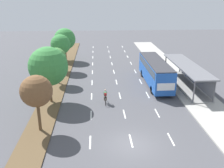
# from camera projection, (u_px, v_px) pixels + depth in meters

# --- Properties ---
(ground_plane) EXTENTS (140.00, 140.00, 0.00)m
(ground_plane) POSITION_uv_depth(u_px,v_px,m) (132.00, 145.00, 20.78)
(ground_plane) COLOR #4C4C51
(median_strip) EXTENTS (2.60, 52.00, 0.12)m
(median_strip) POSITION_uv_depth(u_px,v_px,m) (62.00, 74.00, 39.02)
(median_strip) COLOR brown
(median_strip) RESTS_ON ground
(sidewalk_right) EXTENTS (4.50, 52.00, 0.15)m
(sidewalk_right) POSITION_uv_depth(u_px,v_px,m) (171.00, 72.00, 40.09)
(sidewalk_right) COLOR #ADAAA3
(sidewalk_right) RESTS_ON ground
(lane_divider_left) EXTENTS (0.14, 47.66, 0.01)m
(lane_divider_left) POSITION_uv_depth(u_px,v_px,m) (92.00, 77.00, 37.77)
(lane_divider_left) COLOR white
(lane_divider_left) RESTS_ON ground
(lane_divider_center) EXTENTS (0.14, 47.66, 0.01)m
(lane_divider_center) POSITION_uv_depth(u_px,v_px,m) (115.00, 77.00, 37.98)
(lane_divider_center) COLOR white
(lane_divider_center) RESTS_ON ground
(lane_divider_right) EXTENTS (0.14, 47.66, 0.01)m
(lane_divider_right) POSITION_uv_depth(u_px,v_px,m) (138.00, 76.00, 38.19)
(lane_divider_right) COLOR white
(lane_divider_right) RESTS_ON ground
(bus_shelter) EXTENTS (2.90, 12.82, 2.86)m
(bus_shelter) POSITION_uv_depth(u_px,v_px,m) (188.00, 73.00, 33.45)
(bus_shelter) COLOR gray
(bus_shelter) RESTS_ON sidewalk_right
(bus) EXTENTS (2.54, 11.29, 3.37)m
(bus) POSITION_uv_depth(u_px,v_px,m) (155.00, 70.00, 34.17)
(bus) COLOR #2356B2
(bus) RESTS_ON ground
(cyclist) EXTENTS (0.46, 1.82, 1.71)m
(cyclist) POSITION_uv_depth(u_px,v_px,m) (105.00, 97.00, 28.34)
(cyclist) COLOR black
(cyclist) RESTS_ON ground
(median_tree_nearest) EXTENTS (2.83, 2.83, 5.23)m
(median_tree_nearest) POSITION_uv_depth(u_px,v_px,m) (36.00, 91.00, 21.56)
(median_tree_nearest) COLOR brown
(median_tree_nearest) RESTS_ON median_strip
(median_tree_second) EXTENTS (4.38, 4.38, 6.41)m
(median_tree_second) POSITION_uv_depth(u_px,v_px,m) (48.00, 66.00, 27.48)
(median_tree_second) COLOR brown
(median_tree_second) RESTS_ON median_strip
(median_tree_third) EXTENTS (2.80, 2.80, 4.99)m
(median_tree_third) POSITION_uv_depth(u_px,v_px,m) (56.00, 58.00, 33.76)
(median_tree_third) COLOR brown
(median_tree_third) RESTS_ON median_strip
(median_tree_fourth) EXTENTS (3.16, 3.16, 5.79)m
(median_tree_fourth) POSITION_uv_depth(u_px,v_px,m) (61.00, 45.00, 39.61)
(median_tree_fourth) COLOR brown
(median_tree_fourth) RESTS_ON median_strip
(median_tree_fifth) EXTENTS (3.93, 3.93, 5.94)m
(median_tree_fifth) POSITION_uv_depth(u_px,v_px,m) (65.00, 39.00, 45.75)
(median_tree_fifth) COLOR brown
(median_tree_fifth) RESTS_ON median_strip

